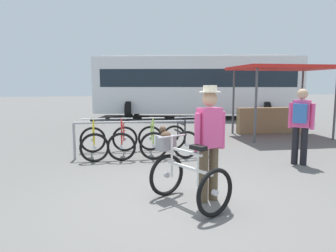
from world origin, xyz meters
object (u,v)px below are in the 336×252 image
(racked_bike_black, at_px, (180,139))
(featured_bicycle, at_px, (183,171))
(pedestrian_with_backpack, at_px, (301,122))
(racked_bike_yellow, at_px, (94,142))
(person_with_featured_bike, at_px, (209,139))
(racked_bike_red, at_px, (123,141))
(bus_distant, at_px, (196,84))
(market_stall, at_px, (276,94))
(racked_bike_lime, at_px, (152,140))

(racked_bike_black, relative_size, featured_bicycle, 0.91)
(featured_bicycle, relative_size, pedestrian_with_backpack, 0.77)
(pedestrian_with_backpack, bearing_deg, racked_bike_yellow, 160.26)
(person_with_featured_bike, distance_m, pedestrian_with_backpack, 3.06)
(featured_bicycle, distance_m, pedestrian_with_backpack, 3.43)
(featured_bicycle, bearing_deg, racked_bike_red, 102.51)
(racked_bike_yellow, height_order, bus_distant, bus_distant)
(market_stall, bearing_deg, featured_bicycle, -130.19)
(bus_distant, xyz_separation_m, market_stall, (1.17, -5.71, -0.35))
(racked_bike_yellow, distance_m, racked_bike_lime, 1.40)
(featured_bicycle, height_order, pedestrian_with_backpack, pedestrian_with_backpack)
(featured_bicycle, bearing_deg, market_stall, 49.81)
(featured_bicycle, height_order, market_stall, market_stall)
(racked_bike_black, bearing_deg, racked_bike_yellow, 178.05)
(racked_bike_black, height_order, market_stall, market_stall)
(market_stall, bearing_deg, bus_distant, 101.54)
(featured_bicycle, xyz_separation_m, person_with_featured_bike, (0.39, 0.01, 0.46))
(racked_bike_red, bearing_deg, featured_bicycle, -77.49)
(racked_bike_red, bearing_deg, racked_bike_lime, -1.95)
(racked_bike_red, xyz_separation_m, bus_distant, (4.10, 7.91, 1.37))
(racked_bike_black, distance_m, featured_bicycle, 3.22)
(racked_bike_lime, bearing_deg, person_with_featured_bike, -82.79)
(racked_bike_yellow, bearing_deg, racked_bike_lime, -1.95)
(racked_bike_yellow, xyz_separation_m, person_with_featured_bike, (1.80, -3.21, 0.58))
(racked_bike_yellow, height_order, featured_bicycle, featured_bicycle)
(racked_bike_lime, relative_size, person_with_featured_bike, 0.67)
(racked_bike_lime, bearing_deg, featured_bicycle, -89.85)
(racked_bike_lime, xyz_separation_m, bus_distant, (3.40, 7.93, 1.37))
(racked_bike_lime, relative_size, racked_bike_black, 1.00)
(racked_bike_red, relative_size, racked_bike_black, 1.04)
(pedestrian_with_backpack, xyz_separation_m, market_stall, (1.58, 3.76, 0.46))
(racked_bike_black, bearing_deg, pedestrian_with_backpack, -33.27)
(racked_bike_black, xyz_separation_m, market_stall, (3.87, 2.25, 1.03))
(market_stall, bearing_deg, racked_bike_yellow, -159.92)
(racked_bike_yellow, height_order, racked_bike_lime, same)
(bus_distant, bearing_deg, featured_bicycle, -106.99)
(racked_bike_red, height_order, market_stall, market_stall)
(bus_distant, height_order, market_stall, bus_distant)
(pedestrian_with_backpack, height_order, bus_distant, bus_distant)
(racked_bike_yellow, xyz_separation_m, pedestrian_with_backpack, (4.39, -1.58, 0.57))
(market_stall, bearing_deg, racked_bike_red, -157.29)
(racked_bike_red, xyz_separation_m, featured_bicycle, (0.71, -3.19, 0.12))
(person_with_featured_bike, relative_size, pedestrian_with_backpack, 1.05)
(racked_bike_yellow, distance_m, person_with_featured_bike, 3.73)
(market_stall, bearing_deg, racked_bike_black, -149.79)
(racked_bike_red, distance_m, racked_bike_lime, 0.70)
(racked_bike_lime, bearing_deg, racked_bike_black, -1.95)
(pedestrian_with_backpack, relative_size, bus_distant, 0.16)
(person_with_featured_bike, bearing_deg, racked_bike_yellow, 119.27)
(racked_bike_red, distance_m, pedestrian_with_backpack, 4.04)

